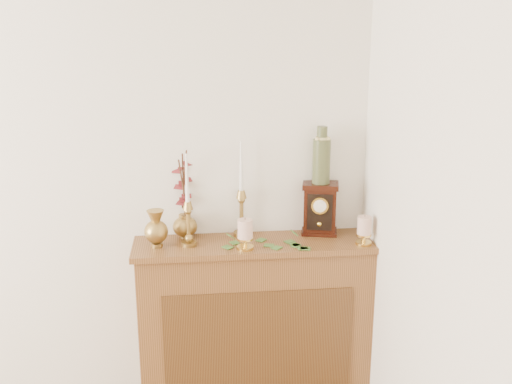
{
  "coord_description": "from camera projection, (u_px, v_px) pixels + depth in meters",
  "views": [
    {
      "loc": [
        1.1,
        -0.76,
        2.01
      ],
      "look_at": [
        1.4,
        2.05,
        1.21
      ],
      "focal_mm": 42.0,
      "sensor_mm": 36.0,
      "label": 1
    }
  ],
  "objects": [
    {
      "name": "pillar_candle_right",
      "position": [
        364.0,
        229.0,
        3.0
      ],
      "size": [
        0.08,
        0.08,
        0.16
      ],
      "rotation": [
        0.0,
        0.0,
        0.28
      ],
      "color": "#E1B44E",
      "rests_on": "console_shelf"
    },
    {
      "name": "mantel_clock",
      "position": [
        320.0,
        209.0,
        3.14
      ],
      "size": [
        0.21,
        0.17,
        0.28
      ],
      "rotation": [
        0.0,
        0.0,
        -0.23
      ],
      "color": "black",
      "rests_on": "console_shelf"
    },
    {
      "name": "ceramic_vase",
      "position": [
        321.0,
        158.0,
        3.07
      ],
      "size": [
        0.09,
        0.09,
        0.3
      ],
      "rotation": [
        0.0,
        0.0,
        -0.23
      ],
      "color": "#1B372A",
      "rests_on": "mantel_clock"
    },
    {
      "name": "pillar_candle_left",
      "position": [
        245.0,
        233.0,
        2.93
      ],
      "size": [
        0.08,
        0.08,
        0.16
      ],
      "rotation": [
        0.0,
        0.0,
        0.41
      ],
      "color": "#E1B44E",
      "rests_on": "console_shelf"
    },
    {
      "name": "candlestick_left",
      "position": [
        188.0,
        216.0,
        2.96
      ],
      "size": [
        0.08,
        0.08,
        0.47
      ],
      "rotation": [
        0.0,
        0.0,
        0.29
      ],
      "color": "olive",
      "rests_on": "console_shelf"
    },
    {
      "name": "bud_vase",
      "position": [
        156.0,
        229.0,
        2.96
      ],
      "size": [
        0.12,
        0.12,
        0.19
      ],
      "rotation": [
        0.0,
        0.0,
        0.06
      ],
      "color": "olive",
      "rests_on": "console_shelf"
    },
    {
      "name": "console_shelf",
      "position": [
        255.0,
        328.0,
        3.19
      ],
      "size": [
        1.24,
        0.34,
        0.93
      ],
      "color": "brown",
      "rests_on": "ground"
    },
    {
      "name": "ivy_garland",
      "position": [
        251.0,
        242.0,
        3.0
      ],
      "size": [
        0.42,
        0.18,
        0.08
      ],
      "rotation": [
        0.0,
        0.0,
        -0.01
      ],
      "color": "#41702A",
      "rests_on": "console_shelf"
    },
    {
      "name": "candlestick_center",
      "position": [
        241.0,
        205.0,
        3.1
      ],
      "size": [
        0.08,
        0.08,
        0.5
      ],
      "rotation": [
        0.0,
        0.0,
        0.05
      ],
      "color": "olive",
      "rests_on": "console_shelf"
    },
    {
      "name": "ginger_jar",
      "position": [
        184.0,
        197.0,
        3.09
      ],
      "size": [
        0.19,
        0.21,
        0.47
      ],
      "rotation": [
        0.0,
        0.0,
        -0.12
      ],
      "color": "olive",
      "rests_on": "console_shelf"
    }
  ]
}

